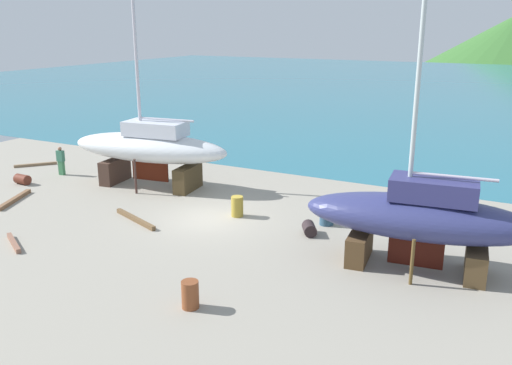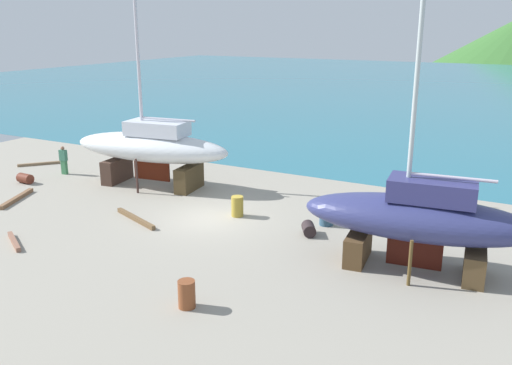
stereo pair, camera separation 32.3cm
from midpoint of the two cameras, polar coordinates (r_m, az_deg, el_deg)
The scene contains 14 objects.
ground_plane at distance 22.52m, azimuth -8.25°, elevation -5.91°, with size 45.64×45.64×0.00m, color #9B9586.
sea_water at distance 81.83m, azimuth 19.62°, elevation 9.42°, with size 154.69×104.74×0.01m, color teal.
sailboat_far_slipway at distance 29.53m, azimuth -10.65°, elevation 3.66°, with size 9.30×3.74×13.65m.
sailboat_large_starboard at distance 19.83m, azimuth 17.14°, elevation -3.55°, with size 8.28×3.37×14.29m.
worker at distance 33.50m, azimuth -19.31°, elevation 2.27°, with size 0.45×0.27×1.66m.
barrel_by_slipway at distance 17.18m, azimuth -6.75°, elevation -11.57°, with size 0.54×0.54×0.89m, color brown.
barrel_rust_mid at distance 22.76m, azimuth 5.97°, elevation -4.87°, with size 0.53×0.53×0.82m, color #2C2224.
barrel_rust_near at distance 24.75m, azimuth -1.60°, elevation -2.52°, with size 0.55×0.55×0.94m, color #A38930.
barrel_tipped_center at distance 32.48m, azimuth -22.83°, elevation 0.40°, with size 0.54×0.54×0.86m, color maroon.
barrel_ochre at distance 23.90m, azimuth 7.81°, elevation -3.48°, with size 0.61×0.61×0.85m, color #2D4F67.
timber_plank_far at distance 29.52m, azimuth -23.58°, elevation -1.55°, with size 3.00×0.24×0.19m, color brown.
timber_long_aft at distance 24.85m, azimuth -12.17°, elevation -3.73°, with size 3.17×0.18×0.19m, color brown.
timber_short_cross at distance 23.80m, azimuth -23.72°, elevation -5.70°, with size 2.07×0.17×0.18m, color #8B5E4A.
timber_plank_near at distance 36.43m, azimuth -21.61°, elevation 1.84°, with size 2.50×0.20×0.16m, color #82674B.
Camera 2 is at (12.78, -19.33, 8.43)m, focal length 38.06 mm.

